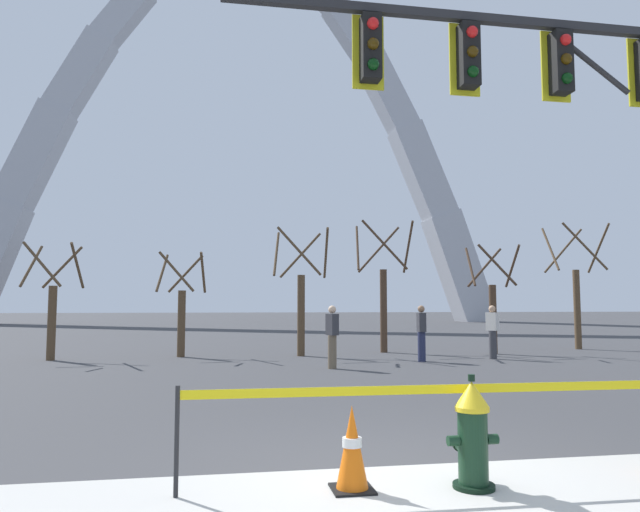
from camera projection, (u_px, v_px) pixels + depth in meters
ground_plane at (391, 474)px, 5.53m from camera, size 240.00×240.00×0.00m
fire_hydrant at (472, 435)px, 5.11m from camera, size 0.46×0.48×0.99m
caution_tape_barrier at (497, 410)px, 5.31m from camera, size 5.75×0.14×0.92m
traffic_cone_by_hydrant at (352, 449)px, 5.04m from camera, size 0.36×0.36×0.73m
traffic_signal_gantry at (589, 109)px, 8.31m from camera, size 7.82×0.44×6.00m
monument_arch at (240, 146)px, 54.04m from camera, size 49.17×3.14×37.31m
tree_far_left at (52, 308)px, 16.99m from camera, size 1.58×1.59×3.41m
tree_left_mid at (182, 310)px, 18.10m from camera, size 1.51×1.52×3.23m
tree_center_left at (301, 299)px, 18.46m from camera, size 1.86×1.87×4.02m
tree_center_right at (383, 294)px, 19.86m from camera, size 2.04×2.05×4.42m
tree_right_mid at (493, 306)px, 19.20m from camera, size 1.66×1.67×3.57m
tree_far_right at (576, 294)px, 21.33m from camera, size 2.09×2.10×4.55m
pedestrian_walking_left at (332, 336)px, 14.72m from camera, size 0.30×0.39×1.59m
pedestrian_standing_center at (421, 333)px, 16.57m from camera, size 0.23×0.36×1.59m
pedestrian_walking_right at (493, 331)px, 17.37m from camera, size 0.35×0.39×1.59m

